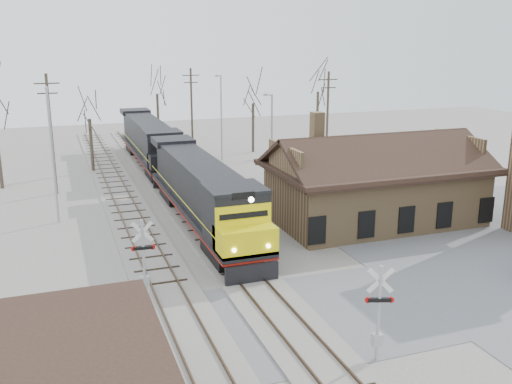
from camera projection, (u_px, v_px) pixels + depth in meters
ground at (284, 321)px, 26.63m from camera, size 140.00×140.00×0.00m
road at (284, 321)px, 26.63m from camera, size 60.00×9.00×0.03m
track_main at (203, 225)px, 40.25m from camera, size 3.40×90.00×0.24m
track_siding at (139, 232)px, 38.78m from camera, size 3.40×90.00×0.24m
depot at (375, 189)px, 40.85m from camera, size 15.20×9.31×7.90m
locomotive_lead at (203, 193)px, 39.28m from camera, size 3.23×21.60×4.80m
locomotive_trailing at (150, 142)px, 59.17m from camera, size 3.23×21.60×4.54m
crossbuck_near at (378, 317)px, 22.90m from camera, size 1.15×0.46×4.16m
crossbuck_far at (144, 262)px, 28.52m from camera, size 1.20×0.31×4.19m
streetlight_a at (52, 149)px, 39.86m from camera, size 0.25×2.04×9.66m
streetlight_b at (271, 136)px, 49.66m from camera, size 0.25×2.04×8.26m
streetlight_c at (221, 113)px, 61.25m from camera, size 0.25×2.04×9.17m
utility_pole_a at (51, 133)px, 47.37m from camera, size 2.00×0.24×10.13m
utility_pole_b at (192, 109)px, 65.66m from camera, size 2.00×0.24×9.67m
utility_pole_c at (327, 118)px, 57.50m from camera, size 2.00×0.24×9.75m
tree_b at (89, 110)px, 55.46m from camera, size 3.53×3.53×8.64m
tree_c at (157, 86)px, 71.97m from camera, size 4.11×4.11×10.06m
tree_d at (253, 95)px, 65.50m from camera, size 3.79×3.79×9.29m
tree_e at (318, 82)px, 66.75m from camera, size 4.58×4.58×11.23m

